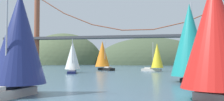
{
  "coord_description": "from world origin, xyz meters",
  "views": [
    {
      "loc": [
        8.88,
        -20.92,
        3.12
      ],
      "look_at": [
        0.0,
        26.49,
        5.05
      ],
      "focal_mm": 37.85,
      "sensor_mm": 36.0,
      "label": 1
    }
  ],
  "objects_px": {
    "sailboat_teal_sail": "(190,41)",
    "sailboat_white_mainsail": "(73,56)",
    "channel_buoy": "(190,73)",
    "sailboat_navy_sail": "(18,40)",
    "sailboat_red_spinnaker": "(216,35)",
    "sailboat_yellow_sail": "(157,57)",
    "sailboat_orange_sail": "(103,55)"
  },
  "relations": [
    {
      "from": "sailboat_red_spinnaker",
      "to": "channel_buoy",
      "type": "relative_size",
      "value": 3.69
    },
    {
      "from": "sailboat_navy_sail",
      "to": "sailboat_yellow_sail",
      "type": "height_order",
      "value": "sailboat_navy_sail"
    },
    {
      "from": "sailboat_yellow_sail",
      "to": "sailboat_red_spinnaker",
      "type": "xyz_separation_m",
      "value": [
        4.38,
        -46.6,
        0.98
      ]
    },
    {
      "from": "sailboat_white_mainsail",
      "to": "sailboat_teal_sail",
      "type": "xyz_separation_m",
      "value": [
        24.61,
        -19.44,
        1.84
      ]
    },
    {
      "from": "sailboat_white_mainsail",
      "to": "sailboat_yellow_sail",
      "type": "relative_size",
      "value": 1.01
    },
    {
      "from": "sailboat_orange_sail",
      "to": "channel_buoy",
      "type": "xyz_separation_m",
      "value": [
        22.88,
        -19.85,
        -4.32
      ]
    },
    {
      "from": "sailboat_white_mainsail",
      "to": "sailboat_red_spinnaker",
      "type": "height_order",
      "value": "sailboat_red_spinnaker"
    },
    {
      "from": "sailboat_orange_sail",
      "to": "sailboat_red_spinnaker",
      "type": "bearing_deg",
      "value": -68.07
    },
    {
      "from": "sailboat_white_mainsail",
      "to": "sailboat_navy_sail",
      "type": "bearing_deg",
      "value": -77.4
    },
    {
      "from": "sailboat_red_spinnaker",
      "to": "channel_buoy",
      "type": "xyz_separation_m",
      "value": [
        2.31,
        31.23,
        -4.66
      ]
    },
    {
      "from": "sailboat_red_spinnaker",
      "to": "channel_buoy",
      "type": "distance_m",
      "value": 31.66
    },
    {
      "from": "sailboat_orange_sail",
      "to": "sailboat_red_spinnaker",
      "type": "height_order",
      "value": "sailboat_red_spinnaker"
    },
    {
      "from": "sailboat_white_mainsail",
      "to": "sailboat_orange_sail",
      "type": "relative_size",
      "value": 0.9
    },
    {
      "from": "sailboat_orange_sail",
      "to": "sailboat_teal_sail",
      "type": "height_order",
      "value": "sailboat_teal_sail"
    },
    {
      "from": "sailboat_teal_sail",
      "to": "channel_buoy",
      "type": "distance_m",
      "value": 16.48
    },
    {
      "from": "sailboat_white_mainsail",
      "to": "sailboat_orange_sail",
      "type": "distance_m",
      "value": 16.3
    },
    {
      "from": "sailboat_teal_sail",
      "to": "sailboat_red_spinnaker",
      "type": "bearing_deg",
      "value": -90.72
    },
    {
      "from": "sailboat_teal_sail",
      "to": "sailboat_white_mainsail",
      "type": "bearing_deg",
      "value": 141.69
    },
    {
      "from": "sailboat_navy_sail",
      "to": "channel_buoy",
      "type": "distance_m",
      "value": 36.85
    },
    {
      "from": "sailboat_orange_sail",
      "to": "channel_buoy",
      "type": "distance_m",
      "value": 30.59
    },
    {
      "from": "sailboat_navy_sail",
      "to": "channel_buoy",
      "type": "bearing_deg",
      "value": 59.03
    },
    {
      "from": "sailboat_white_mainsail",
      "to": "sailboat_yellow_sail",
      "type": "height_order",
      "value": "sailboat_white_mainsail"
    },
    {
      "from": "channel_buoy",
      "to": "sailboat_navy_sail",
      "type": "bearing_deg",
      "value": -120.97
    },
    {
      "from": "sailboat_navy_sail",
      "to": "sailboat_red_spinnaker",
      "type": "xyz_separation_m",
      "value": [
        16.51,
        0.14,
        0.16
      ]
    },
    {
      "from": "sailboat_red_spinnaker",
      "to": "sailboat_orange_sail",
      "type": "bearing_deg",
      "value": 111.93
    },
    {
      "from": "sailboat_navy_sail",
      "to": "sailboat_orange_sail",
      "type": "relative_size",
      "value": 1.13
    },
    {
      "from": "sailboat_yellow_sail",
      "to": "sailboat_red_spinnaker",
      "type": "distance_m",
      "value": 46.81
    },
    {
      "from": "sailboat_white_mainsail",
      "to": "sailboat_red_spinnaker",
      "type": "relative_size",
      "value": 0.84
    },
    {
      "from": "sailboat_navy_sail",
      "to": "sailboat_white_mainsail",
      "type": "relative_size",
      "value": 1.25
    },
    {
      "from": "sailboat_white_mainsail",
      "to": "sailboat_yellow_sail",
      "type": "distance_m",
      "value": 23.02
    },
    {
      "from": "sailboat_orange_sail",
      "to": "sailboat_yellow_sail",
      "type": "distance_m",
      "value": 16.8
    },
    {
      "from": "sailboat_orange_sail",
      "to": "channel_buoy",
      "type": "height_order",
      "value": "sailboat_orange_sail"
    }
  ]
}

